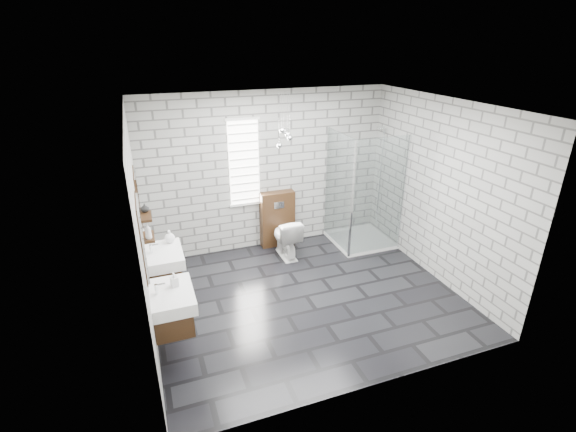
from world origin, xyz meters
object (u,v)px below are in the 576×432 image
vanity_right (161,258)px  toilet (286,237)px  vanity_left (169,299)px  shower_enclosure (360,219)px  cistern_panel (277,219)px

vanity_right → toilet: 2.23m
vanity_left → toilet: vanity_left is taller
vanity_left → vanity_right: same height
shower_enclosure → toilet: bearing=177.0°
shower_enclosure → toilet: size_ratio=2.92×
vanity_right → shower_enclosure: size_ratio=0.77×
vanity_left → toilet: (2.05, 1.80, -0.41)m
cistern_panel → toilet: 0.47m
shower_enclosure → vanity_left: bearing=-153.1°
vanity_left → cistern_panel: bearing=47.6°
vanity_right → cistern_panel: (2.05, 1.24, -0.26)m
vanity_right → vanity_left: bearing=-90.0°
vanity_left → toilet: size_ratio=2.26×
cistern_panel → toilet: cistern_panel is taller
vanity_right → toilet: vanity_right is taller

